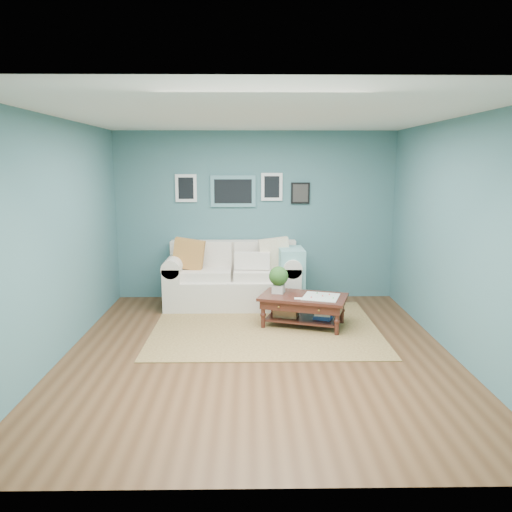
{
  "coord_description": "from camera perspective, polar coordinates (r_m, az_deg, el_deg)",
  "views": [
    {
      "loc": [
        -0.11,
        -5.56,
        2.19
      ],
      "look_at": [
        -0.01,
        1.0,
        0.97
      ],
      "focal_mm": 35.0,
      "sensor_mm": 36.0,
      "label": 1
    }
  ],
  "objects": [
    {
      "name": "room_shell",
      "position": [
        5.68,
        0.19,
        2.13
      ],
      "size": [
        5.0,
        5.02,
        2.7
      ],
      "color": "brown",
      "rests_on": "ground"
    },
    {
      "name": "coffee_table",
      "position": [
        6.83,
        4.94,
        -5.08
      ],
      "size": [
        1.29,
        0.98,
        0.8
      ],
      "rotation": [
        0.0,
        0.0,
        -0.31
      ],
      "color": "#331710",
      "rests_on": "ground"
    },
    {
      "name": "loveseat",
      "position": [
        7.79,
        -1.98,
        -2.44
      ],
      "size": [
        2.11,
        0.96,
        1.08
      ],
      "color": "beige",
      "rests_on": "ground"
    },
    {
      "name": "area_rug",
      "position": [
        6.81,
        1.07,
        -8.16
      ],
      "size": [
        3.0,
        2.4,
        0.01
      ],
      "primitive_type": "cube",
      "color": "brown",
      "rests_on": "ground"
    }
  ]
}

